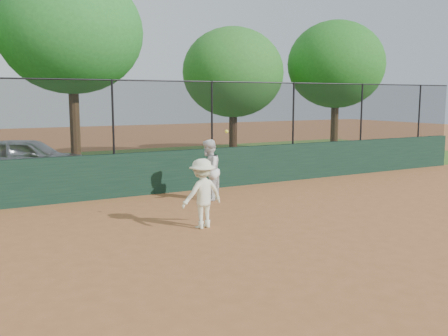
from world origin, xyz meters
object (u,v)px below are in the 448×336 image
player_second (209,170)px  tree_2 (71,31)px  tree_3 (233,73)px  tree_4 (336,65)px  parked_car (28,158)px  player_main (202,193)px

player_second → tree_2: 8.36m
player_second → tree_3: tree_3 is taller
tree_4 → player_second: bearing=-147.2°
parked_car → player_second: player_second is taller
player_second → tree_2: size_ratio=0.22×
parked_car → tree_4: tree_4 is taller
tree_2 → tree_4: tree_2 is taller
player_second → tree_2: bearing=-119.1°
parked_car → tree_2: (1.79, 0.81, 4.34)m
player_main → tree_4: bearing=37.9°
player_main → tree_2: bearing=93.0°
parked_car → tree_2: bearing=-36.9°
player_second → player_main: bearing=15.6°
tree_3 → tree_4: size_ratio=0.92×
parked_car → player_main: (2.27, -8.59, 0.04)m
tree_2 → player_second: bearing=-74.8°
player_second → parked_car: bearing=-103.4°
parked_car → tree_4: bearing=-60.0°
player_second → tree_3: (5.02, 7.36, 2.97)m
tree_2 → parked_car: bearing=-155.7°
tree_2 → tree_4: (11.89, -0.53, -0.83)m
player_main → tree_4: (11.41, 8.87, 3.48)m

